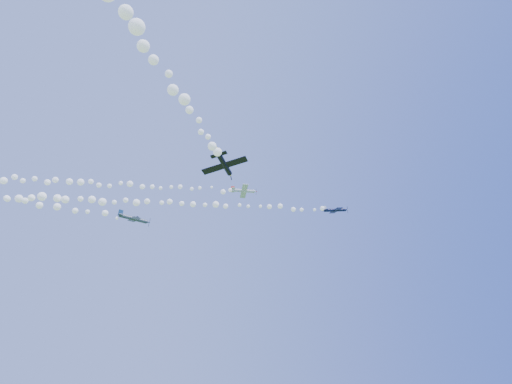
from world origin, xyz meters
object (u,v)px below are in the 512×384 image
object	(u,v)px
plane_navy	(336,210)
plane_grey	(134,219)
plane_white	(244,191)
plane_black	(225,165)

from	to	relation	value
plane_navy	plane_grey	distance (m)	47.20
plane_white	plane_black	size ratio (longest dim) A/B	1.02
plane_white	plane_grey	distance (m)	28.81
plane_white	plane_black	distance (m)	41.29
plane_navy	plane_black	distance (m)	45.20
plane_grey	plane_black	size ratio (longest dim) A/B	1.08
plane_white	plane_grey	bearing A→B (deg)	-160.26
plane_white	plane_grey	xyz separation A→B (m)	(-25.79, -4.48, -12.04)
plane_navy	plane_grey	xyz separation A→B (m)	(-46.63, 3.97, -6.14)
plane_white	plane_navy	distance (m)	23.26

